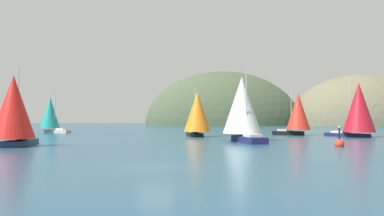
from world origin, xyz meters
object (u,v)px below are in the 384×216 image
at_px(sailboat_red_spinnaker, 14,109).
at_px(sailboat_crimson_sail, 358,109).
at_px(sailboat_teal_sail, 50,114).
at_px(sailboat_orange_sail, 197,113).
at_px(sailboat_scarlet_sail, 298,112).
at_px(sailboat_white_mainsail, 242,107).
at_px(channel_buoy, 339,143).

xyz_separation_m(sailboat_red_spinnaker, sailboat_crimson_sail, (47.23, 24.71, 0.46)).
relative_size(sailboat_teal_sail, sailboat_orange_sail, 0.97).
bearing_deg(sailboat_scarlet_sail, sailboat_red_spinnaker, -141.16).
relative_size(sailboat_teal_sail, sailboat_crimson_sail, 0.83).
relative_size(sailboat_red_spinnaker, sailboat_teal_sail, 1.14).
bearing_deg(sailboat_crimson_sail, sailboat_red_spinnaker, -152.38).
height_order(sailboat_white_mainsail, sailboat_crimson_sail, sailboat_white_mainsail).
relative_size(sailboat_crimson_sail, sailboat_orange_sail, 1.17).
bearing_deg(channel_buoy, sailboat_teal_sail, 144.99).
xyz_separation_m(sailboat_red_spinnaker, channel_buoy, (37.67, 2.97, -4.00)).
xyz_separation_m(sailboat_white_mainsail, sailboat_scarlet_sail, (11.32, 19.10, -0.51)).
relative_size(sailboat_teal_sail, sailboat_scarlet_sail, 0.98).
bearing_deg(sailboat_white_mainsail, sailboat_orange_sail, 120.54).
height_order(sailboat_white_mainsail, sailboat_orange_sail, sailboat_white_mainsail).
bearing_deg(sailboat_scarlet_sail, sailboat_teal_sail, 171.63).
bearing_deg(sailboat_crimson_sail, sailboat_orange_sail, -177.97).
distance_m(sailboat_red_spinnaker, sailboat_orange_sail, 30.95).
bearing_deg(channel_buoy, sailboat_white_mainsail, 140.77).
bearing_deg(sailboat_red_spinnaker, sailboat_orange_sail, 50.09).
bearing_deg(sailboat_scarlet_sail, channel_buoy, -91.26).
xyz_separation_m(sailboat_teal_sail, sailboat_scarlet_sail, (51.10, -7.51, 0.18)).
bearing_deg(sailboat_crimson_sail, sailboat_white_mainsail, -147.34).
xyz_separation_m(sailboat_scarlet_sail, sailboat_orange_sail, (-18.42, -7.07, -0.12)).
xyz_separation_m(sailboat_crimson_sail, sailboat_scarlet_sail, (-8.95, 6.10, -0.54)).
height_order(sailboat_crimson_sail, sailboat_scarlet_sail, sailboat_crimson_sail).
relative_size(sailboat_red_spinnaker, channel_buoy, 3.61).
distance_m(sailboat_red_spinnaker, sailboat_teal_sail, 40.42).
xyz_separation_m(sailboat_red_spinnaker, sailboat_scarlet_sail, (38.28, 30.82, -0.08)).
xyz_separation_m(sailboat_red_spinnaker, sailboat_orange_sail, (19.86, 23.74, -0.20)).
bearing_deg(sailboat_scarlet_sail, sailboat_crimson_sail, -34.27).
relative_size(sailboat_white_mainsail, sailboat_orange_sail, 1.19).
relative_size(sailboat_white_mainsail, channel_buoy, 3.87).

